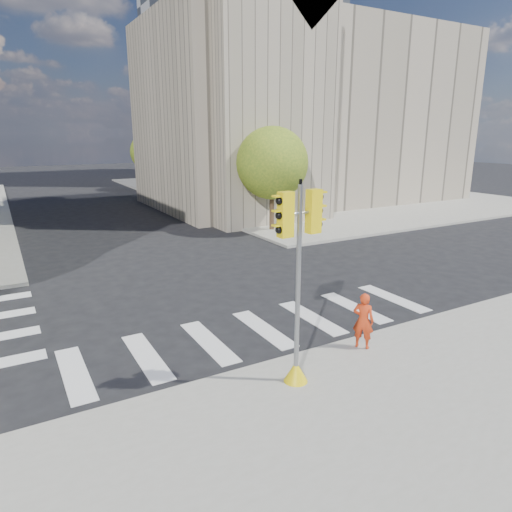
{
  "coord_description": "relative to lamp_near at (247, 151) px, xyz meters",
  "views": [
    {
      "loc": [
        -6.57,
        -13.0,
        5.74
      ],
      "look_at": [
        0.06,
        -1.25,
        2.1
      ],
      "focal_mm": 32.0,
      "sensor_mm": 36.0,
      "label": 1
    }
  ],
  "objects": [
    {
      "name": "tree_re_far",
      "position": [
        -0.5,
        20.0,
        -0.71
      ],
      "size": [
        4.0,
        4.0,
        5.88
      ],
      "color": "#382616",
      "rests_on": "ground"
    },
    {
      "name": "civic_building",
      "position": [
        7.59,
        5.12,
        2.68
      ],
      "size": [
        26.0,
        16.0,
        19.39
      ],
      "color": "gray",
      "rests_on": "ground"
    },
    {
      "name": "lamp_near",
      "position": [
        0.0,
        0.0,
        0.0
      ],
      "size": [
        0.35,
        0.18,
        8.11
      ],
      "color": "black",
      "rests_on": "sidewalk_far_right"
    },
    {
      "name": "ground",
      "position": [
        -8.0,
        -14.0,
        -4.58
      ],
      "size": [
        160.0,
        160.0,
        0.0
      ],
      "primitive_type": "plane",
      "color": "black",
      "rests_on": "ground"
    },
    {
      "name": "tree_re_mid",
      "position": [
        -0.5,
        8.0,
        -0.23
      ],
      "size": [
        4.6,
        4.6,
        6.66
      ],
      "color": "#382616",
      "rests_on": "ground"
    },
    {
      "name": "tree_re_near",
      "position": [
        -0.5,
        -4.0,
        -0.53
      ],
      "size": [
        4.2,
        4.2,
        6.16
      ],
      "color": "#382616",
      "rests_on": "ground"
    },
    {
      "name": "photographer",
      "position": [
        -6.55,
        -18.6,
        -3.66
      ],
      "size": [
        0.63,
        0.67,
        1.54
      ],
      "primitive_type": "imported",
      "rotation": [
        0.0,
        0.0,
        2.2
      ],
      "color": "red",
      "rests_on": "sidewalk_near"
    },
    {
      "name": "lamp_far",
      "position": [
        0.0,
        14.0,
        0.0
      ],
      "size": [
        0.35,
        0.18,
        8.11
      ],
      "color": "black",
      "rests_on": "sidewalk_far_right"
    },
    {
      "name": "sidewalk_far_right",
      "position": [
        12.0,
        12.0,
        -4.5
      ],
      "size": [
        28.0,
        40.0,
        0.15
      ],
      "primitive_type": "cube",
      "color": "gray",
      "rests_on": "ground"
    },
    {
      "name": "traffic_signal",
      "position": [
        -9.08,
        -19.17,
        -2.44
      ],
      "size": [
        1.07,
        0.56,
        4.67
      ],
      "rotation": [
        0.0,
        0.0,
        0.07
      ],
      "color": "yellow",
      "rests_on": "sidewalk_near"
    },
    {
      "name": "office_tower",
      "position": [
        14.0,
        28.0,
        10.42
      ],
      "size": [
        20.0,
        18.0,
        30.0
      ],
      "primitive_type": "cube",
      "color": "#9EA0A3",
      "rests_on": "ground"
    }
  ]
}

